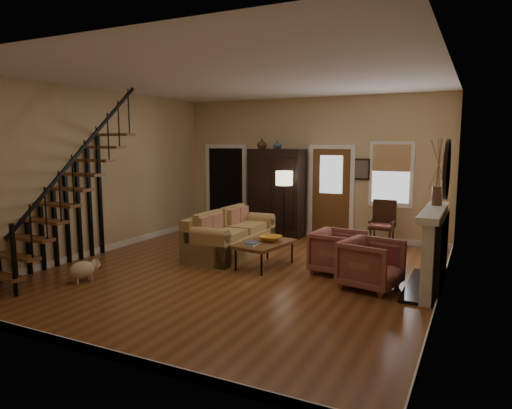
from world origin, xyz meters
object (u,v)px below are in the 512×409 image
at_px(armoire, 277,193).
at_px(floor_lamp, 284,208).
at_px(armchair_right, 338,252).
at_px(sofa, 231,234).
at_px(armchair_left, 371,264).
at_px(side_chair, 382,225).
at_px(coffee_table, 265,255).

xyz_separation_m(armoire, floor_lamp, (0.53, -0.80, -0.23)).
relative_size(armoire, armchair_right, 2.55).
xyz_separation_m(sofa, armchair_left, (2.99, -0.91, -0.03)).
bearing_deg(sofa, armchair_left, -17.25).
bearing_deg(side_chair, armchair_left, -82.27).
distance_m(armoire, coffee_table, 2.94).
bearing_deg(armoire, armchair_right, -47.74).
relative_size(floor_lamp, side_chair, 1.60).
relative_size(armchair_left, side_chair, 0.83).
xyz_separation_m(armoire, armchair_right, (2.24, -2.47, -0.68)).
relative_size(armoire, armchair_left, 2.49).
xyz_separation_m(armchair_right, floor_lamp, (-1.72, 1.67, 0.44)).
distance_m(coffee_table, armchair_right, 1.33).
bearing_deg(coffee_table, armchair_left, -11.05).
xyz_separation_m(coffee_table, floor_lamp, (-0.41, 1.86, 0.59)).
height_order(coffee_table, armchair_left, armchair_left).
bearing_deg(armoire, armchair_left, -46.10).
height_order(armchair_left, floor_lamp, floor_lamp).
bearing_deg(floor_lamp, coffee_table, -77.63).
xyz_separation_m(armchair_left, floor_lamp, (-2.41, 2.25, 0.43)).
relative_size(armoire, side_chair, 2.06).
distance_m(coffee_table, armchair_left, 2.05).
bearing_deg(armchair_left, sofa, 84.62).
bearing_deg(side_chair, floor_lamp, -163.50).
height_order(sofa, coffee_table, sofa).
distance_m(armoire, side_chair, 2.61).
bearing_deg(armchair_left, armoire, 55.45).
height_order(armoire, floor_lamp, armoire).
distance_m(coffee_table, floor_lamp, 2.00).
bearing_deg(armchair_right, armchair_left, -124.89).
bearing_deg(armchair_right, coffee_table, 103.65).
distance_m(armoire, floor_lamp, 0.99).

